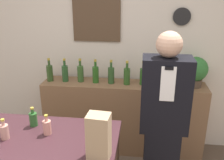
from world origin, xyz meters
TOP-DOWN VIEW (x-y plane):
  - back_wall at (-0.00, 2.00)m, footprint 5.20×0.09m
  - back_shelf at (0.21, 1.75)m, footprint 2.03×0.37m
  - shopkeeper at (0.65, 0.97)m, footprint 0.43×0.27m
  - potted_plant at (1.05, 1.77)m, footprint 0.29×0.29m
  - paper_bag at (0.16, 0.26)m, footprint 0.16×0.13m
  - tape_dispenser at (0.19, 0.23)m, footprint 0.09×0.06m
  - counter_bottle_2 at (-0.59, 0.39)m, footprint 0.06×0.06m
  - counter_bottle_3 at (-0.45, 0.61)m, footprint 0.06×0.06m
  - counter_bottle_4 at (-0.29, 0.50)m, footprint 0.06×0.06m
  - shelf_bottle_0 at (-0.73, 1.74)m, footprint 0.08×0.08m
  - shelf_bottle_1 at (-0.53, 1.75)m, footprint 0.08×0.08m
  - shelf_bottle_2 at (-0.34, 1.77)m, footprint 0.08×0.08m
  - shelf_bottle_3 at (-0.14, 1.76)m, footprint 0.08×0.08m
  - shelf_bottle_4 at (0.05, 1.75)m, footprint 0.08×0.08m
  - shelf_bottle_5 at (0.25, 1.74)m, footprint 0.08×0.08m
  - shelf_bottle_6 at (0.44, 1.76)m, footprint 0.08×0.08m
  - shelf_bottle_7 at (0.64, 1.76)m, footprint 0.08×0.08m
  - shelf_bottle_8 at (0.83, 1.73)m, footprint 0.08×0.08m

SIDE VIEW (x-z plane):
  - back_shelf at x=0.21m, z-range 0.00..0.93m
  - shopkeeper at x=0.65m, z-range 0.00..1.71m
  - tape_dispenser at x=0.19m, z-range 0.95..1.02m
  - counter_bottle_2 at x=-0.59m, z-range 0.94..1.11m
  - counter_bottle_3 at x=-0.45m, z-range 0.94..1.11m
  - counter_bottle_4 at x=-0.29m, z-range 0.94..1.11m
  - shelf_bottle_0 at x=-0.73m, z-range 0.90..1.19m
  - shelf_bottle_1 at x=-0.53m, z-range 0.90..1.19m
  - shelf_bottle_2 at x=-0.34m, z-range 0.90..1.19m
  - shelf_bottle_3 at x=-0.14m, z-range 0.90..1.19m
  - shelf_bottle_4 at x=0.05m, z-range 0.90..1.19m
  - shelf_bottle_5 at x=0.25m, z-range 0.90..1.19m
  - shelf_bottle_6 at x=0.44m, z-range 0.90..1.19m
  - shelf_bottle_7 at x=0.64m, z-range 0.90..1.19m
  - shelf_bottle_8 at x=0.83m, z-range 0.90..1.19m
  - paper_bag at x=0.16m, z-range 0.96..1.29m
  - potted_plant at x=1.05m, z-range 0.95..1.31m
  - back_wall at x=0.00m, z-range 0.00..2.70m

